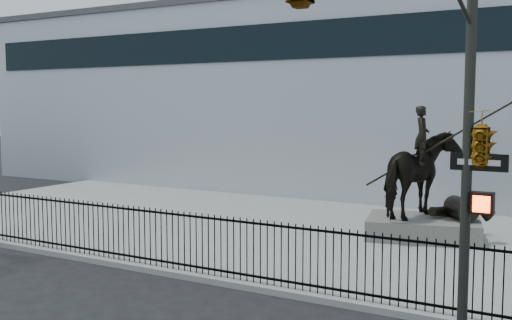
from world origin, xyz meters
The scene contains 7 objects.
ground centered at (0.00, 0.00, 0.00)m, with size 120.00×120.00×0.00m, color black.
plaza centered at (0.00, 7.00, 0.07)m, with size 30.00×12.00×0.15m, color gray.
building centered at (0.00, 20.00, 4.50)m, with size 44.00×14.00×9.00m, color #B1B6C1.
picket_fence centered at (0.00, 1.25, 0.90)m, with size 22.10×0.10×1.50m.
statue_plinth centered at (4.41, 7.89, 0.46)m, with size 3.35×2.30×0.63m, color #57544F.
equestrian_statue centered at (4.47, 7.91, 2.09)m, with size 4.20×3.09×3.64m.
traffic_signal_right centered at (6.47, -2.00, 4.85)m, with size 2.17×6.86×7.00m.
Camera 1 is at (8.89, -10.56, 4.29)m, focal length 42.00 mm.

